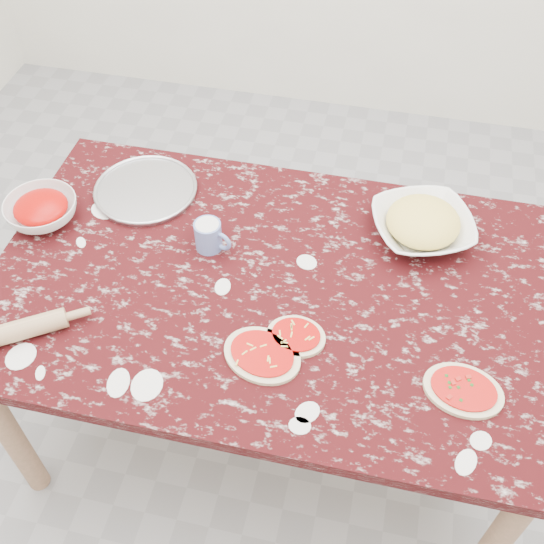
% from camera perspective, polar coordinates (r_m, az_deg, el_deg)
% --- Properties ---
extents(ground, '(4.00, 4.00, 0.00)m').
position_cam_1_polar(ground, '(2.45, -0.00, -12.41)').
color(ground, gray).
extents(worktable, '(1.60, 1.00, 0.75)m').
position_cam_1_polar(worktable, '(1.89, -0.00, -2.65)').
color(worktable, black).
rests_on(worktable, ground).
extents(pizza_tray, '(0.43, 0.43, 0.01)m').
position_cam_1_polar(pizza_tray, '(2.13, -10.99, 7.03)').
color(pizza_tray, '#B2B2B7').
rests_on(pizza_tray, worktable).
extents(sauce_bowl, '(0.23, 0.23, 0.07)m').
position_cam_1_polar(sauce_bowl, '(2.10, -19.51, 5.09)').
color(sauce_bowl, white).
rests_on(sauce_bowl, worktable).
extents(cheese_bowl, '(0.38, 0.38, 0.07)m').
position_cam_1_polar(cheese_bowl, '(1.98, 13.00, 3.89)').
color(cheese_bowl, white).
rests_on(cheese_bowl, worktable).
extents(flour_mug, '(0.12, 0.08, 0.09)m').
position_cam_1_polar(flour_mug, '(1.90, -5.52, 3.19)').
color(flour_mug, '#6479BA').
rests_on(flour_mug, worktable).
extents(pizza_left, '(0.25, 0.22, 0.02)m').
position_cam_1_polar(pizza_left, '(1.67, -0.87, -7.28)').
color(pizza_left, beige).
rests_on(pizza_left, worktable).
extents(pizza_mid, '(0.17, 0.14, 0.02)m').
position_cam_1_polar(pizza_mid, '(1.71, 2.12, -5.64)').
color(pizza_mid, beige).
rests_on(pizza_mid, worktable).
extents(pizza_right, '(0.22, 0.18, 0.02)m').
position_cam_1_polar(pizza_right, '(1.69, 16.40, -9.89)').
color(pizza_right, beige).
rests_on(pizza_right, worktable).
extents(rolling_pin, '(0.26, 0.20, 0.05)m').
position_cam_1_polar(rolling_pin, '(1.82, -21.71, -4.89)').
color(rolling_pin, tan).
rests_on(rolling_pin, worktable).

